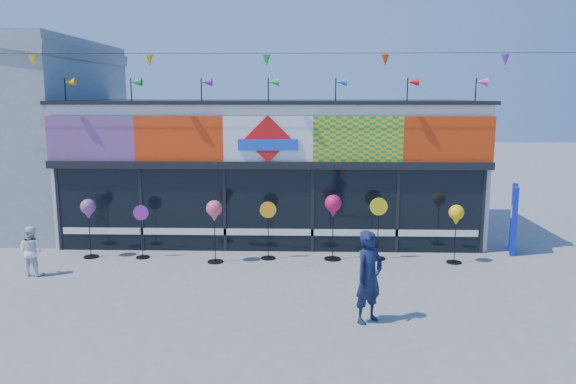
{
  "coord_description": "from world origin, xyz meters",
  "views": [
    {
      "loc": [
        0.97,
        -11.56,
        4.26
      ],
      "look_at": [
        0.57,
        2.0,
        1.91
      ],
      "focal_mm": 35.0,
      "sensor_mm": 36.0,
      "label": 1
    }
  ],
  "objects_px": {
    "spinner_3": "(268,229)",
    "adult_man": "(369,277)",
    "spinner_2": "(214,213)",
    "spinner_5": "(378,227)",
    "blue_sign": "(514,219)",
    "spinner_0": "(88,211)",
    "spinner_1": "(142,230)",
    "spinner_4": "(333,208)",
    "child": "(31,251)",
    "spinner_6": "(456,217)"
  },
  "relations": [
    {
      "from": "spinner_3",
      "to": "adult_man",
      "type": "relative_size",
      "value": 0.86
    },
    {
      "from": "spinner_2",
      "to": "spinner_5",
      "type": "height_order",
      "value": "spinner_5"
    },
    {
      "from": "blue_sign",
      "to": "spinner_0",
      "type": "height_order",
      "value": "blue_sign"
    },
    {
      "from": "spinner_1",
      "to": "spinner_4",
      "type": "relative_size",
      "value": 0.82
    },
    {
      "from": "spinner_5",
      "to": "child",
      "type": "height_order",
      "value": "spinner_5"
    },
    {
      "from": "spinner_2",
      "to": "spinner_6",
      "type": "relative_size",
      "value": 1.07
    },
    {
      "from": "spinner_6",
      "to": "adult_man",
      "type": "height_order",
      "value": "adult_man"
    },
    {
      "from": "spinner_5",
      "to": "spinner_6",
      "type": "height_order",
      "value": "spinner_5"
    },
    {
      "from": "spinner_3",
      "to": "adult_man",
      "type": "xyz_separation_m",
      "value": [
        2.17,
        -4.11,
        0.08
      ]
    },
    {
      "from": "blue_sign",
      "to": "spinner_5",
      "type": "bearing_deg",
      "value": -150.0
    },
    {
      "from": "blue_sign",
      "to": "child",
      "type": "relative_size",
      "value": 1.53
    },
    {
      "from": "spinner_5",
      "to": "adult_man",
      "type": "height_order",
      "value": "adult_man"
    },
    {
      "from": "blue_sign",
      "to": "child",
      "type": "height_order",
      "value": "blue_sign"
    },
    {
      "from": "blue_sign",
      "to": "spinner_5",
      "type": "distance_m",
      "value": 3.87
    },
    {
      "from": "spinner_2",
      "to": "adult_man",
      "type": "bearing_deg",
      "value": -46.84
    },
    {
      "from": "adult_man",
      "to": "spinner_2",
      "type": "bearing_deg",
      "value": 91.86
    },
    {
      "from": "spinner_1",
      "to": "spinner_5",
      "type": "relative_size",
      "value": 0.87
    },
    {
      "from": "child",
      "to": "spinner_3",
      "type": "bearing_deg",
      "value": -154.03
    },
    {
      "from": "spinner_0",
      "to": "child",
      "type": "xyz_separation_m",
      "value": [
        -0.83,
        -1.52,
        -0.66
      ]
    },
    {
      "from": "spinner_3",
      "to": "child",
      "type": "xyz_separation_m",
      "value": [
        -5.55,
        -1.53,
        -0.21
      ]
    },
    {
      "from": "spinner_2",
      "to": "child",
      "type": "xyz_separation_m",
      "value": [
        -4.21,
        -1.17,
        -0.7
      ]
    },
    {
      "from": "blue_sign",
      "to": "child",
      "type": "distance_m",
      "value": 12.45
    },
    {
      "from": "blue_sign",
      "to": "spinner_3",
      "type": "distance_m",
      "value": 6.71
    },
    {
      "from": "spinner_3",
      "to": "spinner_1",
      "type": "bearing_deg",
      "value": -179.71
    },
    {
      "from": "spinner_0",
      "to": "spinner_5",
      "type": "distance_m",
      "value": 7.6
    },
    {
      "from": "spinner_2",
      "to": "blue_sign",
      "type": "bearing_deg",
      "value": 8.59
    },
    {
      "from": "spinner_0",
      "to": "spinner_3",
      "type": "height_order",
      "value": "spinner_0"
    },
    {
      "from": "spinner_4",
      "to": "child",
      "type": "height_order",
      "value": "spinner_4"
    },
    {
      "from": "spinner_4",
      "to": "adult_man",
      "type": "distance_m",
      "value": 4.13
    },
    {
      "from": "spinner_4",
      "to": "adult_man",
      "type": "height_order",
      "value": "adult_man"
    },
    {
      "from": "spinner_2",
      "to": "spinner_5",
      "type": "relative_size",
      "value": 0.99
    },
    {
      "from": "child",
      "to": "spinner_0",
      "type": "bearing_deg",
      "value": -108.25
    },
    {
      "from": "spinner_3",
      "to": "spinner_5",
      "type": "xyz_separation_m",
      "value": [
        2.87,
        0.04,
        0.06
      ]
    },
    {
      "from": "spinner_4",
      "to": "spinner_5",
      "type": "distance_m",
      "value": 1.29
    },
    {
      "from": "spinner_2",
      "to": "adult_man",
      "type": "distance_m",
      "value": 5.15
    },
    {
      "from": "spinner_3",
      "to": "child",
      "type": "bearing_deg",
      "value": -164.57
    },
    {
      "from": "blue_sign",
      "to": "adult_man",
      "type": "relative_size",
      "value": 1.04
    },
    {
      "from": "spinner_1",
      "to": "spinner_3",
      "type": "distance_m",
      "value": 3.33
    },
    {
      "from": "spinner_2",
      "to": "spinner_4",
      "type": "xyz_separation_m",
      "value": [
        3.04,
        0.33,
        0.08
      ]
    },
    {
      "from": "spinner_0",
      "to": "spinner_4",
      "type": "distance_m",
      "value": 6.41
    },
    {
      "from": "child",
      "to": "spinner_1",
      "type": "bearing_deg",
      "value": -135.14
    },
    {
      "from": "spinner_6",
      "to": "child",
      "type": "height_order",
      "value": "spinner_6"
    },
    {
      "from": "spinner_4",
      "to": "child",
      "type": "relative_size",
      "value": 1.43
    },
    {
      "from": "spinner_3",
      "to": "spinner_6",
      "type": "height_order",
      "value": "spinner_3"
    },
    {
      "from": "spinner_0",
      "to": "spinner_2",
      "type": "xyz_separation_m",
      "value": [
        3.38,
        -0.35,
        0.04
      ]
    },
    {
      "from": "spinner_1",
      "to": "adult_man",
      "type": "relative_size",
      "value": 0.8
    },
    {
      "from": "adult_man",
      "to": "spinner_5",
      "type": "bearing_deg",
      "value": 39.01
    },
    {
      "from": "spinner_0",
      "to": "spinner_5",
      "type": "bearing_deg",
      "value": 0.43
    },
    {
      "from": "spinner_1",
      "to": "adult_man",
      "type": "bearing_deg",
      "value": -36.64
    },
    {
      "from": "spinner_4",
      "to": "adult_man",
      "type": "xyz_separation_m",
      "value": [
        0.47,
        -4.08,
        -0.5
      ]
    }
  ]
}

